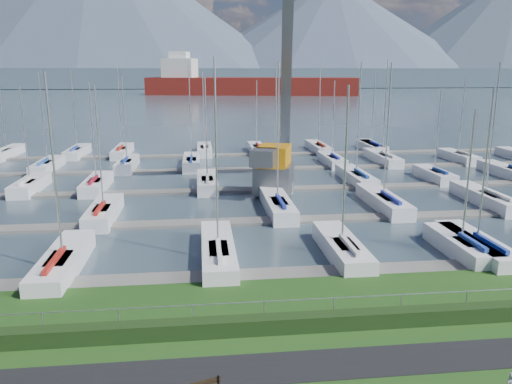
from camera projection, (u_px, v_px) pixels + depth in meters
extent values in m
cube|color=black|center=(301.00, 366.00, 18.41)|extent=(160.00, 2.00, 0.04)
cube|color=#3B4C57|center=(205.00, 91.00, 272.41)|extent=(800.00, 540.00, 0.20)
cube|color=#1B3112|center=(289.00, 323.00, 20.84)|extent=(80.00, 0.70, 0.70)
cylinder|color=#9A9DA2|center=(288.00, 300.00, 21.02)|extent=(80.00, 0.04, 0.04)
cube|color=#475968|center=(204.00, 78.00, 338.47)|extent=(900.00, 80.00, 12.00)
cone|color=#434E61|center=(97.00, 8.00, 385.16)|extent=(340.00, 340.00, 115.00)
cone|color=#465267|center=(333.00, 32.00, 418.98)|extent=(300.00, 300.00, 85.00)
cube|color=slate|center=(268.00, 275.00, 27.15)|extent=(90.00, 1.60, 0.25)
cube|color=slate|center=(250.00, 222.00, 36.81)|extent=(90.00, 1.60, 0.25)
cube|color=gray|center=(239.00, 190.00, 46.46)|extent=(90.00, 1.60, 0.25)
cube|color=slate|center=(232.00, 170.00, 56.11)|extent=(90.00, 1.60, 0.25)
cube|color=slate|center=(227.00, 155.00, 65.77)|extent=(90.00, 1.60, 0.25)
cube|color=black|center=(218.00, 381.00, 16.49)|extent=(0.06, 0.06, 0.40)
cube|color=black|center=(195.00, 384.00, 16.19)|extent=(1.74, 0.53, 0.08)
imported|color=#ADAEB4|center=(512.00, 384.00, 16.52)|extent=(0.39, 0.25, 1.06)
cube|color=#595C61|center=(274.00, 179.00, 44.58)|extent=(4.06, 4.06, 2.60)
cube|color=orange|center=(274.00, 156.00, 44.08)|extent=(3.55, 4.05, 1.80)
cube|color=#57595F|center=(287.00, 52.00, 46.48)|extent=(2.68, 11.24, 19.89)
cube|color=slate|center=(263.00, 158.00, 41.97)|extent=(2.60, 2.72, 1.40)
cube|color=maroon|center=(252.00, 89.00, 229.20)|extent=(97.17, 38.32, 10.00)
cube|color=silver|center=(180.00, 72.00, 230.89)|extent=(16.71, 16.71, 12.00)
cube|color=silver|center=(179.00, 56.00, 229.23)|extent=(9.55, 9.55, 4.00)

